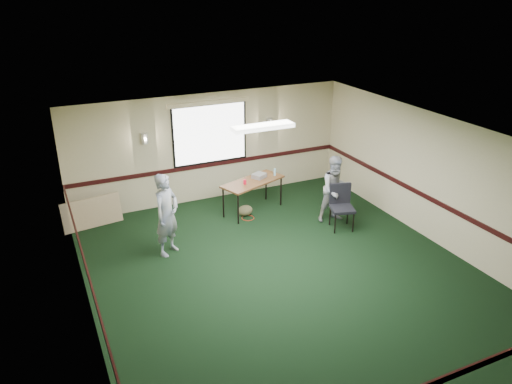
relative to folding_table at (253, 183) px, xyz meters
name	(u,v)px	position (x,y,z in m)	size (l,w,h in m)	color
ground	(285,274)	(-0.62, -2.82, -0.73)	(8.00, 8.00, 0.00)	black
room_shell	(240,162)	(-0.62, -0.69, 0.85)	(8.00, 8.02, 8.00)	#C0B18B
folding_table	(253,183)	(0.00, 0.00, 0.00)	(1.69, 1.14, 0.79)	#542718
projector	(259,176)	(0.22, 0.12, 0.11)	(0.31, 0.25, 0.10)	gray
game_console	(261,175)	(0.30, 0.20, 0.08)	(0.19, 0.15, 0.05)	white
red_cup	(245,182)	(-0.25, -0.11, 0.11)	(0.07, 0.07, 0.11)	red
water_bottle	(275,172)	(0.63, 0.09, 0.15)	(0.05, 0.05, 0.18)	#90D5ED
duffel_bag	(245,211)	(-0.27, -0.16, -0.60)	(0.36, 0.27, 0.26)	#464428
cable_coil	(248,218)	(-0.28, -0.32, -0.72)	(0.30, 0.30, 0.02)	#B33016
folded_table	(92,213)	(-3.62, 0.78, -0.39)	(1.32, 0.06, 0.68)	tan
conference_chair	(341,203)	(1.45, -1.57, -0.14)	(0.61, 0.63, 1.00)	black
person_left	(167,215)	(-2.38, -1.09, 0.13)	(0.63, 0.41, 1.72)	#3D4D86
person_right	(336,189)	(1.50, -1.24, 0.05)	(0.76, 0.59, 1.56)	#7D90C3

